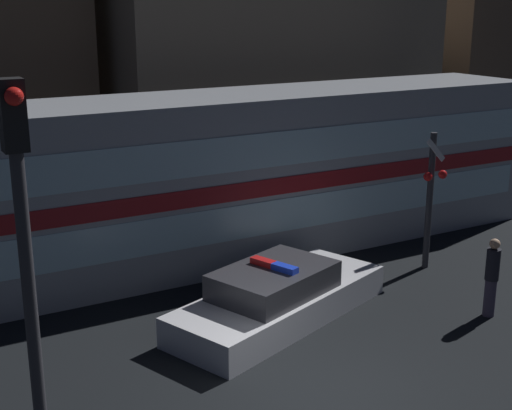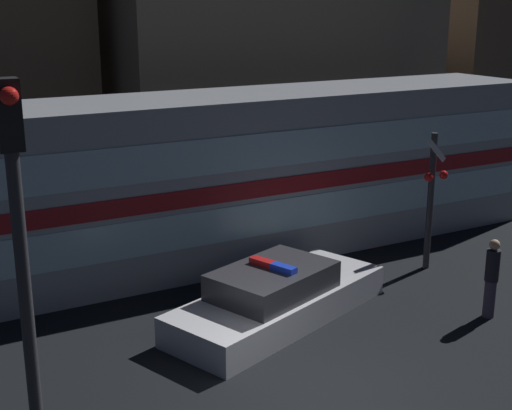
# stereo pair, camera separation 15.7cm
# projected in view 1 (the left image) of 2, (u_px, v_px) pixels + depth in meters

# --- Properties ---
(ground_plane) EXTENTS (120.00, 120.00, 0.00)m
(ground_plane) POSITION_uv_depth(u_px,v_px,m) (315.00, 395.00, 11.47)
(ground_plane) COLOR black
(train) EXTENTS (16.98, 2.91, 4.00)m
(train) POSITION_uv_depth(u_px,v_px,m) (236.00, 175.00, 17.55)
(train) COLOR #999EA5
(train) RESTS_ON ground_plane
(police_car) EXTENTS (5.28, 3.39, 1.25)m
(police_car) POSITION_uv_depth(u_px,v_px,m) (278.00, 298.00, 14.13)
(police_car) COLOR silver
(police_car) RESTS_ON ground_plane
(pedestrian) EXTENTS (0.28, 0.28, 1.63)m
(pedestrian) POSITION_uv_depth(u_px,v_px,m) (492.00, 277.00, 14.18)
(pedestrian) COLOR #3F384C
(pedestrian) RESTS_ON ground_plane
(crossing_signal_near) EXTENTS (0.66, 0.31, 3.25)m
(crossing_signal_near) POSITION_uv_depth(u_px,v_px,m) (431.00, 195.00, 16.56)
(crossing_signal_near) COLOR #2D2D33
(crossing_signal_near) RESTS_ON ground_plane
(traffic_light_corner) EXTENTS (0.30, 0.46, 5.22)m
(traffic_light_corner) POSITION_uv_depth(u_px,v_px,m) (24.00, 237.00, 9.10)
(traffic_light_corner) COLOR #2D2D33
(traffic_light_corner) RESTS_ON ground_plane
(building_center) EXTENTS (11.51, 5.80, 9.11)m
(building_center) POSITION_uv_depth(u_px,v_px,m) (263.00, 48.00, 25.03)
(building_center) COLOR #726656
(building_center) RESTS_ON ground_plane
(building_right) EXTENTS (7.39, 6.84, 6.79)m
(building_right) POSITION_uv_depth(u_px,v_px,m) (472.00, 65.00, 32.30)
(building_right) COLOR brown
(building_right) RESTS_ON ground_plane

